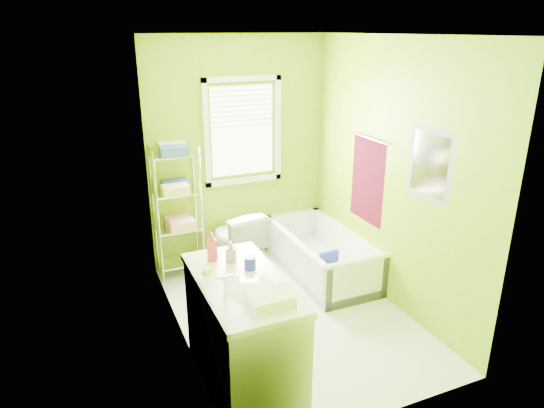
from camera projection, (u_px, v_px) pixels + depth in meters
name	position (u px, v px, depth m)	size (l,w,h in m)	color
ground	(291.00, 314.00, 4.76)	(2.90, 2.90, 0.00)	silver
room_envelope	(293.00, 162.00, 4.24)	(2.14, 2.94, 2.62)	#719707
window	(243.00, 126.00, 5.46)	(0.92, 0.05, 1.22)	white
door	(215.00, 295.00, 3.18)	(0.09, 0.80, 2.00)	white
right_wall_decor	(390.00, 174.00, 4.68)	(0.04, 1.48, 1.17)	#460818
bathtub	(321.00, 260.00, 5.52)	(0.73, 1.57, 0.51)	white
toilet	(236.00, 242.00, 5.42)	(0.44, 0.78, 0.79)	white
vanity	(243.00, 330.00, 3.69)	(0.62, 1.21, 1.14)	silver
wire_shelf_unit	(178.00, 197.00, 5.27)	(0.51, 0.40, 1.51)	silver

